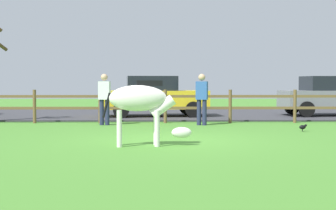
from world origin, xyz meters
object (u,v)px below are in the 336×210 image
object	(u,v)px
zebra	(142,103)
visitor_left_of_tree	(104,97)
visitor_right_of_tree	(202,97)
parked_car_grey	(331,96)
crow_on_grass	(303,127)
parked_car_yellow	(155,96)

from	to	relation	value
zebra	visitor_left_of_tree	size ratio (longest dim) A/B	1.18
visitor_right_of_tree	visitor_left_of_tree	bearing A→B (deg)	178.24
zebra	parked_car_grey	world-z (taller)	parked_car_grey
crow_on_grass	visitor_right_of_tree	bearing A→B (deg)	141.92
parked_car_yellow	visitor_right_of_tree	distance (m)	3.87
parked_car_grey	visitor_right_of_tree	bearing A→B (deg)	-145.11
crow_on_grass	parked_car_yellow	distance (m)	7.06
parked_car_yellow	visitor_right_of_tree	xyz separation A→B (m)	(1.54, -3.55, 0.06)
parked_car_yellow	parked_car_grey	distance (m)	7.01
visitor_right_of_tree	zebra	bearing A→B (deg)	-108.27
parked_car_grey	parked_car_yellow	bearing A→B (deg)	-177.88
parked_car_yellow	visitor_left_of_tree	world-z (taller)	visitor_left_of_tree
parked_car_grey	visitor_left_of_tree	xyz separation A→B (m)	(-8.58, -3.71, 0.06)
zebra	visitor_left_of_tree	world-z (taller)	visitor_left_of_tree
crow_on_grass	parked_car_grey	distance (m)	6.57
visitor_left_of_tree	visitor_right_of_tree	world-z (taller)	same
visitor_left_of_tree	visitor_right_of_tree	xyz separation A→B (m)	(3.11, -0.10, 0.00)
zebra	parked_car_yellow	world-z (taller)	parked_car_yellow
crow_on_grass	parked_car_grey	bearing A→B (deg)	64.52
crow_on_grass	zebra	bearing A→B (deg)	-144.38
crow_on_grass	visitor_left_of_tree	xyz separation A→B (m)	(-5.77, 2.18, 0.78)
visitor_right_of_tree	parked_car_yellow	bearing A→B (deg)	113.50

